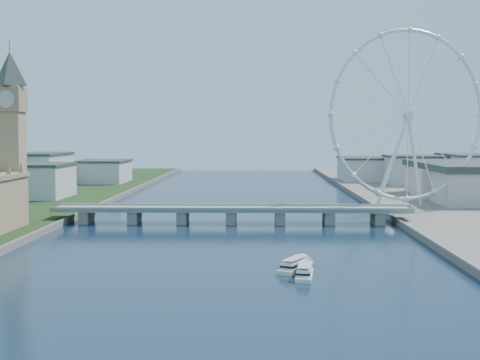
{
  "coord_description": "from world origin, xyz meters",
  "views": [
    {
      "loc": [
        16.36,
        -109.81,
        55.42
      ],
      "look_at": [
        7.78,
        210.0,
        33.05
      ],
      "focal_mm": 50.0,
      "sensor_mm": 36.0,
      "label": 1
    }
  ],
  "objects": [
    {
      "name": "big_ben",
      "position": [
        -128.0,
        278.0,
        66.57
      ],
      "size": [
        20.02,
        20.02,
        110.0
      ],
      "color": "tan",
      "rests_on": "ground"
    },
    {
      "name": "westminster_bridge",
      "position": [
        0.0,
        300.0,
        6.63
      ],
      "size": [
        220.0,
        22.0,
        9.5
      ],
      "color": "gray",
      "rests_on": "ground"
    },
    {
      "name": "london_eye",
      "position": [
        119.98,
        355.08,
        67.52
      ],
      "size": [
        113.6,
        39.12,
        124.3
      ],
      "color": "silver",
      "rests_on": "ground"
    },
    {
      "name": "county_hall",
      "position": [
        175.0,
        430.0,
        0.0
      ],
      "size": [
        54.0,
        144.0,
        35.0
      ],
      "primitive_type": null,
      "color": "beige",
      "rests_on": "ground"
    },
    {
      "name": "city_skyline",
      "position": [
        39.22,
        560.08,
        16.96
      ],
      "size": [
        505.0,
        280.0,
        32.0
      ],
      "color": "beige",
      "rests_on": "ground"
    },
    {
      "name": "tour_boat_near",
      "position": [
        34.39,
        144.7,
        0.0
      ],
      "size": [
        9.41,
        25.7,
        5.5
      ],
      "primitive_type": null,
      "rotation": [
        0.0,
        0.0,
        -0.12
      ],
      "color": "silver",
      "rests_on": "ground"
    },
    {
      "name": "tour_boat_far",
      "position": [
        31.47,
        157.51,
        0.0
      ],
      "size": [
        17.41,
        26.03,
        5.67
      ],
      "primitive_type": null,
      "rotation": [
        0.0,
        0.0,
        -0.46
      ],
      "color": "silver",
      "rests_on": "ground"
    }
  ]
}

